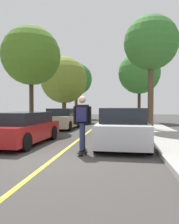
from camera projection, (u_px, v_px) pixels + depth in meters
ground at (54, 159)px, 6.39m from camera, size 80.00×80.00×0.00m
center_line at (79, 139)px, 10.35m from camera, size 0.12×39.20×0.01m
parked_car_left_nearest at (22, 128)px, 8.92m from camera, size 2.00×4.18×1.29m
parked_car_left_near at (63, 119)px, 15.23m from camera, size 1.98×4.11×1.41m
parked_car_right_nearest at (124, 127)px, 8.68m from camera, size 2.02×4.55×1.47m
parked_car_right_near at (122, 119)px, 14.46m from camera, size 1.99×4.53×1.39m
parked_car_right_far at (122, 116)px, 21.03m from camera, size 2.02×4.32×1.32m
parked_car_right_farthest at (121, 114)px, 26.94m from camera, size 1.99×4.39×1.28m
street_tree_left_nearest at (31, 56)px, 14.02m from camera, size 3.72×3.72×6.49m
street_tree_left_near at (64, 80)px, 22.20m from camera, size 4.67×4.67×6.42m
street_tree_left_far at (76, 79)px, 28.20m from camera, size 4.08×4.08×6.98m
street_tree_right_nearest at (151, 43)px, 13.36m from camera, size 3.27×3.27×6.90m
street_tree_right_near at (139, 73)px, 21.66m from camera, size 4.09×4.09×6.75m
fire_hydrant at (24, 125)px, 12.63m from camera, size 0.20×0.20×0.70m
streetlamp at (150, 76)px, 14.39m from camera, size 0.36×0.24×6.01m
skateboard at (82, 151)px, 7.06m from camera, size 0.25×0.85×0.10m
skateboarder at (82, 120)px, 7.01m from camera, size 0.58×0.70×1.75m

